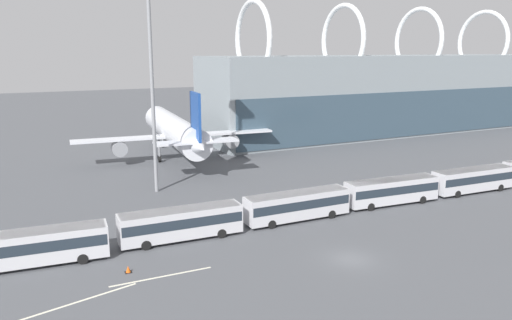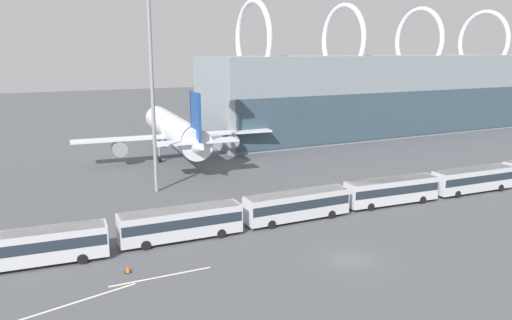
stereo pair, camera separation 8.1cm
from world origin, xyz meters
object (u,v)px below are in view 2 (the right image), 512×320
object	(u,v)px
airliner_at_gate_far	(175,131)
shuttle_bus_0	(35,245)
airliner_parked_remote	(345,104)
shuttle_bus_2	(297,204)
shuttle_bus_3	(392,190)
traffic_cone_0	(128,269)
floodlight_mast	(150,41)
shuttle_bus_1	(181,222)
shuttle_bus_4	(473,179)

from	to	relation	value
airliner_at_gate_far	shuttle_bus_0	bearing A→B (deg)	151.47
airliner_parked_remote	shuttle_bus_2	world-z (taller)	airliner_parked_remote
shuttle_bus_3	traffic_cone_0	size ratio (longest dim) A/B	21.23
shuttle_bus_0	floodlight_mast	bearing A→B (deg)	54.17
airliner_parked_remote	traffic_cone_0	distance (m)	96.39
traffic_cone_0	airliner_parked_remote	bearing A→B (deg)	42.49
airliner_at_gate_far	shuttle_bus_1	bearing A→B (deg)	168.56
airliner_parked_remote	floodlight_mast	size ratio (longest dim) A/B	1.12
shuttle_bus_2	shuttle_bus_3	world-z (taller)	same
shuttle_bus_1	floodlight_mast	bearing A→B (deg)	84.77
shuttle_bus_1	shuttle_bus_3	bearing A→B (deg)	1.98
shuttle_bus_1	shuttle_bus_4	size ratio (longest dim) A/B	1.00
shuttle_bus_1	shuttle_bus_2	world-z (taller)	same
airliner_parked_remote	shuttle_bus_1	bearing A→B (deg)	-89.48
shuttle_bus_1	traffic_cone_0	size ratio (longest dim) A/B	21.14
shuttle_bus_0	floodlight_mast	distance (m)	31.67
airliner_at_gate_far	shuttle_bus_4	xyz separation A→B (m)	(31.03, -38.73, -3.40)
floodlight_mast	airliner_at_gate_far	bearing A→B (deg)	65.02
shuttle_bus_4	traffic_cone_0	bearing A→B (deg)	-171.90
shuttle_bus_4	traffic_cone_0	distance (m)	49.34
shuttle_bus_4	floodlight_mast	world-z (taller)	floodlight_mast
shuttle_bus_3	shuttle_bus_4	distance (m)	14.11
shuttle_bus_1	airliner_at_gate_far	bearing A→B (deg)	75.76
airliner_at_gate_far	airliner_parked_remote	world-z (taller)	airliner_parked_remote
airliner_parked_remote	shuttle_bus_3	distance (m)	69.81
airliner_at_gate_far	shuttle_bus_1	xyz separation A→B (m)	(-11.27, -37.95, -3.40)
shuttle_bus_2	shuttle_bus_1	bearing A→B (deg)	-179.79
shuttle_bus_0	shuttle_bus_4	distance (m)	56.40
shuttle_bus_2	floodlight_mast	size ratio (longest dim) A/B	0.44
shuttle_bus_3	shuttle_bus_2	bearing A→B (deg)	-176.30
shuttle_bus_4	shuttle_bus_2	bearing A→B (deg)	-178.82
shuttle_bus_0	traffic_cone_0	world-z (taller)	shuttle_bus_0
shuttle_bus_0	shuttle_bus_3	size ratio (longest dim) A/B	1.00
shuttle_bus_3	floodlight_mast	bearing A→B (deg)	147.05
shuttle_bus_0	floodlight_mast	world-z (taller)	floodlight_mast
shuttle_bus_3	airliner_parked_remote	bearing A→B (deg)	63.01
shuttle_bus_0	shuttle_bus_3	xyz separation A→B (m)	(42.30, 0.03, 0.00)
shuttle_bus_1	shuttle_bus_3	world-z (taller)	same
shuttle_bus_4	traffic_cone_0	xyz separation A→B (m)	(-49.09, -4.67, -1.67)
shuttle_bus_1	shuttle_bus_3	size ratio (longest dim) A/B	1.00
airliner_at_gate_far	shuttle_bus_3	xyz separation A→B (m)	(16.93, -38.10, -3.40)
airliner_parked_remote	shuttle_bus_0	distance (m)	98.54
airliner_at_gate_far	airliner_parked_remote	xyz separation A→B (m)	(52.91, 21.61, 0.19)
airliner_at_gate_far	shuttle_bus_2	world-z (taller)	airliner_at_gate_far
shuttle_bus_3	floodlight_mast	world-z (taller)	floodlight_mast
shuttle_bus_2	traffic_cone_0	bearing A→B (deg)	-165.06
airliner_at_gate_far	shuttle_bus_4	world-z (taller)	airliner_at_gate_far
shuttle_bus_2	airliner_parked_remote	bearing A→B (deg)	50.42
shuttle_bus_2	shuttle_bus_3	xyz separation A→B (m)	(14.10, -0.09, 0.00)
airliner_at_gate_far	shuttle_bus_2	xyz separation A→B (m)	(2.83, -38.01, -3.40)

